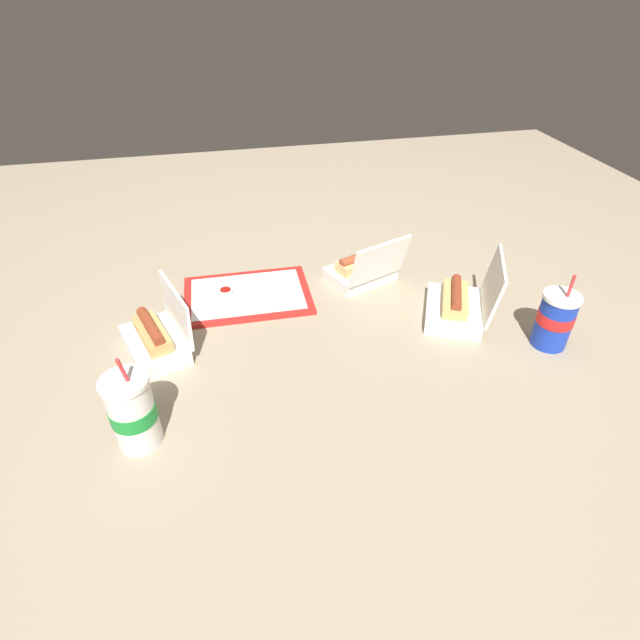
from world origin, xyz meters
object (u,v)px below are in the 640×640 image
object	(u,v)px
soda_cup_right	(133,411)
soda_cup_corner	(555,319)
clamshell_hotdog_corner	(459,304)
food_tray	(248,295)
ketchup_cup	(226,293)
clamshell_hotdog_center	(157,337)
plastic_fork	(229,286)
clamshell_hotdog_left	(362,269)

from	to	relation	value
soda_cup_right	soda_cup_corner	bearing A→B (deg)	5.96
clamshell_hotdog_corner	soda_cup_corner	world-z (taller)	soda_cup_corner
food_tray	ketchup_cup	xyz separation A→B (m)	(-0.06, -0.00, 0.02)
food_tray	clamshell_hotdog_center	distance (m)	0.32
plastic_fork	food_tray	bearing A→B (deg)	-61.26
plastic_fork	clamshell_hotdog_corner	world-z (taller)	clamshell_hotdog_corner
clamshell_hotdog_center	clamshell_hotdog_corner	bearing A→B (deg)	-2.17
clamshell_hotdog_corner	clamshell_hotdog_left	bearing A→B (deg)	130.53
plastic_fork	clamshell_hotdog_left	bearing A→B (deg)	-21.78
plastic_fork	clamshell_hotdog_corner	distance (m)	0.67
ketchup_cup	clamshell_hotdog_left	size ratio (longest dim) A/B	0.16
clamshell_hotdog_center	soda_cup_right	world-z (taller)	soda_cup_right
ketchup_cup	clamshell_hotdog_center	distance (m)	0.27
food_tray	soda_cup_corner	size ratio (longest dim) A/B	1.77
food_tray	soda_cup_right	bearing A→B (deg)	-118.84
food_tray	clamshell_hotdog_left	bearing A→B (deg)	2.56
soda_cup_right	ketchup_cup	bearing A→B (deg)	66.81
clamshell_hotdog_left	soda_cup_right	size ratio (longest dim) A/B	1.06
clamshell_hotdog_corner	soda_cup_right	size ratio (longest dim) A/B	1.13
food_tray	clamshell_hotdog_corner	bearing A→B (deg)	-21.77
plastic_fork	soda_cup_right	distance (m)	0.59
plastic_fork	clamshell_hotdog_center	size ratio (longest dim) A/B	0.46
ketchup_cup	plastic_fork	xyz separation A→B (m)	(0.01, 0.05, -0.01)
clamshell_hotdog_corner	clamshell_hotdog_left	size ratio (longest dim) A/B	1.07
clamshell_hotdog_left	soda_cup_right	world-z (taller)	soda_cup_right
clamshell_hotdog_left	soda_cup_corner	size ratio (longest dim) A/B	1.16
ketchup_cup	clamshell_hotdog_corner	bearing A→B (deg)	-19.48
plastic_fork	clamshell_hotdog_left	world-z (taller)	clamshell_hotdog_left
clamshell_hotdog_corner	soda_cup_right	xyz separation A→B (m)	(-0.84, -0.27, 0.04)
plastic_fork	clamshell_hotdog_corner	xyz separation A→B (m)	(0.62, -0.27, 0.03)
soda_cup_corner	food_tray	bearing A→B (deg)	152.49
clamshell_hotdog_center	ketchup_cup	bearing A→B (deg)	45.98
plastic_fork	clamshell_hotdog_left	xyz separation A→B (m)	(0.41, -0.03, 0.03)
soda_cup_right	clamshell_hotdog_center	bearing A→B (deg)	85.09
soda_cup_corner	clamshell_hotdog_center	bearing A→B (deg)	168.96
soda_cup_right	soda_cup_corner	xyz separation A→B (m)	(1.02, 0.11, -0.01)
ketchup_cup	clamshell_hotdog_center	world-z (taller)	clamshell_hotdog_center
soda_cup_corner	clamshell_hotdog_corner	bearing A→B (deg)	138.01
ketchup_cup	plastic_fork	size ratio (longest dim) A/B	0.36
clamshell_hotdog_left	soda_cup_corner	xyz separation A→B (m)	(0.39, -0.41, 0.04)
clamshell_hotdog_corner	soda_cup_corner	bearing A→B (deg)	-41.99
food_tray	clamshell_hotdog_corner	world-z (taller)	clamshell_hotdog_corner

